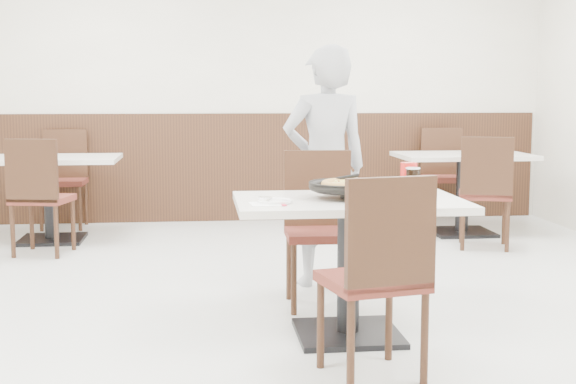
{
  "coord_description": "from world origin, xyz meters",
  "views": [
    {
      "loc": [
        -0.56,
        -4.69,
        1.31
      ],
      "look_at": [
        -0.07,
        -0.3,
        0.76
      ],
      "focal_mm": 50.0,
      "sensor_mm": 36.0,
      "label": 1
    }
  ],
  "objects": [
    {
      "name": "floor",
      "position": [
        0.0,
        0.0,
        0.0
      ],
      "size": [
        7.0,
        7.0,
        0.0
      ],
      "primitive_type": "plane",
      "color": "beige",
      "rests_on": "ground"
    },
    {
      "name": "wall_back",
      "position": [
        0.0,
        3.5,
        1.4
      ],
      "size": [
        6.0,
        0.04,
        2.8
      ],
      "primitive_type": "cube",
      "color": "beige",
      "rests_on": "floor"
    },
    {
      "name": "wall_front",
      "position": [
        0.0,
        -3.5,
        1.4
      ],
      "size": [
        6.0,
        0.04,
        2.8
      ],
      "primitive_type": "cube",
      "color": "beige",
      "rests_on": "floor"
    },
    {
      "name": "wainscot_back",
      "position": [
        0.0,
        3.48,
        0.55
      ],
      "size": [
        5.9,
        0.03,
        1.1
      ],
      "primitive_type": "cube",
      "color": "black",
      "rests_on": "floor"
    },
    {
      "name": "main_table",
      "position": [
        0.23,
        -0.54,
        0.38
      ],
      "size": [
        1.24,
        0.86,
        0.75
      ],
      "primitive_type": null,
      "rotation": [
        0.0,
        0.0,
        -0.05
      ],
      "color": "beige",
      "rests_on": "floor"
    },
    {
      "name": "chair_near",
      "position": [
        0.22,
        -1.16,
        0.47
      ],
      "size": [
        0.5,
        0.5,
        0.95
      ],
      "primitive_type": null,
      "rotation": [
        0.0,
        0.0,
        0.22
      ],
      "color": "black",
      "rests_on": "floor"
    },
    {
      "name": "chair_far",
      "position": [
        0.17,
        0.08,
        0.47
      ],
      "size": [
        0.43,
        0.43,
        0.95
      ],
      "primitive_type": null,
      "rotation": [
        0.0,
        0.0,
        3.11
      ],
      "color": "black",
      "rests_on": "floor"
    },
    {
      "name": "trivet",
      "position": [
        0.25,
        -0.5,
        0.77
      ],
      "size": [
        0.12,
        0.12,
        0.04
      ],
      "primitive_type": "cylinder",
      "rotation": [
        0.0,
        0.0,
        -0.05
      ],
      "color": "black",
      "rests_on": "main_table"
    },
    {
      "name": "pizza_pan",
      "position": [
        0.22,
        -0.52,
        0.79
      ],
      "size": [
        0.36,
        0.36,
        0.01
      ],
      "primitive_type": "cylinder",
      "rotation": [
        0.0,
        0.0,
        -0.05
      ],
      "color": "black",
      "rests_on": "trivet"
    },
    {
      "name": "pizza",
      "position": [
        0.25,
        -0.54,
        0.81
      ],
      "size": [
        0.32,
        0.32,
        0.02
      ],
      "primitive_type": "cylinder",
      "rotation": [
        0.0,
        0.0,
        -0.05
      ],
      "color": "#B17C34",
      "rests_on": "pizza_pan"
    },
    {
      "name": "pizza_server",
      "position": [
        0.26,
        -0.52,
        0.84
      ],
      "size": [
        0.08,
        0.09,
        0.0
      ],
      "primitive_type": "cube",
      "rotation": [
        0.0,
        0.0,
        0.12
      ],
      "color": "silver",
      "rests_on": "pizza"
    },
    {
      "name": "napkin",
      "position": [
        -0.22,
        -0.71,
        0.75
      ],
      "size": [
        0.18,
        0.18,
        0.0
      ],
      "primitive_type": "cube",
      "rotation": [
        0.0,
        0.0,
        0.09
      ],
      "color": "white",
      "rests_on": "main_table"
    },
    {
      "name": "side_plate",
      "position": [
        -0.18,
        -0.67,
        0.76
      ],
      "size": [
        0.18,
        0.18,
        0.01
      ],
      "primitive_type": "cylinder",
      "rotation": [
        0.0,
        0.0,
        -0.05
      ],
      "color": "white",
      "rests_on": "napkin"
    },
    {
      "name": "fork",
      "position": [
        -0.21,
        -0.65,
        0.77
      ],
      "size": [
        0.06,
        0.17,
        0.0
      ],
      "primitive_type": "cube",
      "rotation": [
        0.0,
        0.0,
        -0.26
      ],
      "color": "silver",
      "rests_on": "side_plate"
    },
    {
      "name": "cola_glass",
      "position": [
        0.64,
        -0.29,
        0.81
      ],
      "size": [
        0.08,
        0.08,
        0.13
      ],
      "primitive_type": "cylinder",
      "rotation": [
        0.0,
        0.0,
        -0.05
      ],
      "color": "black",
      "rests_on": "main_table"
    },
    {
      "name": "red_cup",
      "position": [
        0.64,
        -0.21,
        0.83
      ],
      "size": [
        0.1,
        0.1,
        0.16
      ],
      "primitive_type": "cylinder",
      "rotation": [
        0.0,
        0.0,
        -0.05
      ],
      "color": "red",
      "rests_on": "main_table"
    },
    {
      "name": "diner_person",
      "position": [
        0.29,
        0.64,
        0.81
      ],
      "size": [
        0.65,
        0.48,
        1.62
      ],
      "primitive_type": "imported",
      "rotation": [
        0.0,
        0.0,
        3.3
      ],
      "color": "#A1A1A6",
      "rests_on": "floor"
    },
    {
      "name": "bg_table_left",
      "position": [
        -1.87,
        2.51,
        0.38
      ],
      "size": [
        1.26,
        0.89,
        0.75
      ],
      "primitive_type": null,
      "rotation": [
        0.0,
        0.0,
        0.08
      ],
      "color": "beige",
      "rests_on": "floor"
    },
    {
      "name": "bg_chair_left_near",
      "position": [
        -1.83,
        1.93,
        0.47
      ],
      "size": [
        0.5,
        0.5,
        0.95
      ],
      "primitive_type": null,
      "rotation": [
        0.0,
        0.0,
        -0.21
      ],
      "color": "black",
      "rests_on": "floor"
    },
    {
      "name": "bg_chair_left_far",
      "position": [
        -1.87,
        3.2,
        0.47
      ],
      "size": [
        0.43,
        0.43,
        0.95
      ],
      "primitive_type": null,
      "rotation": [
        0.0,
        0.0,
        3.12
      ],
      "color": "black",
      "rests_on": "floor"
    },
    {
      "name": "bg_table_right",
      "position": [
        1.87,
        2.46,
        0.38
      ],
      "size": [
        1.27,
        0.91,
        0.75
      ],
      "primitive_type": null,
      "rotation": [
        0.0,
        0.0,
        -0.1
      ],
      "color": "beige",
      "rests_on": "floor"
    },
    {
      "name": "bg_chair_right_near",
      "position": [
        1.84,
        1.8,
        0.47
      ],
      "size": [
        0.53,
        0.53,
        0.95
      ],
      "primitive_type": null,
      "rotation": [
        0.0,
        0.0,
        -0.3
      ],
      "color": "black",
      "rests_on": "floor"
    },
    {
      "name": "bg_chair_right_far",
      "position": [
        1.89,
        3.1,
        0.47
      ],
      "size": [
        0.48,
        0.48,
        0.95
      ],
      "primitive_type": null,
      "rotation": [
        0.0,
        0.0,
        2.99
      ],
      "color": "black",
      "rests_on": "floor"
    }
  ]
}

